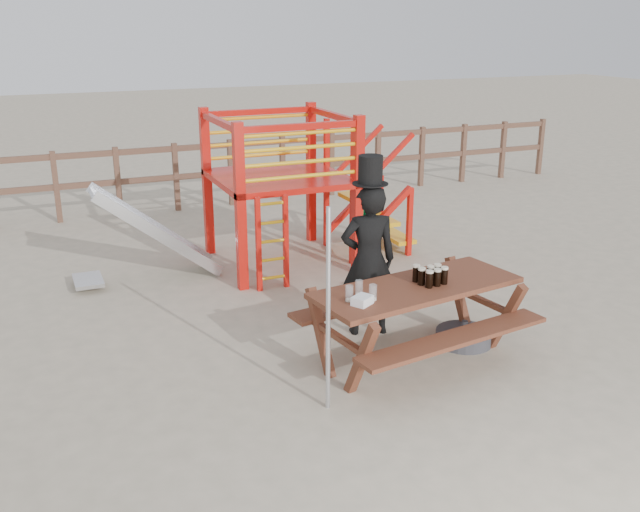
{
  "coord_description": "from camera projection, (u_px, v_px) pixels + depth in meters",
  "views": [
    {
      "loc": [
        -3.03,
        -5.34,
        3.25
      ],
      "look_at": [
        -0.4,
        0.8,
        1.02
      ],
      "focal_mm": 40.0,
      "sensor_mm": 36.0,
      "label": 1
    }
  ],
  "objects": [
    {
      "name": "stout_pints",
      "position": [
        431.0,
        275.0,
        6.89
      ],
      "size": [
        0.29,
        0.27,
        0.17
      ],
      "color": "black",
      "rests_on": "picnic_table"
    },
    {
      "name": "parasol_base",
      "position": [
        464.0,
        337.0,
        7.5
      ],
      "size": [
        0.59,
        0.59,
        0.25
      ],
      "color": "#37373C",
      "rests_on": "ground"
    },
    {
      "name": "picnic_table",
      "position": [
        416.0,
        314.0,
        6.97
      ],
      "size": [
        2.27,
        1.73,
        0.81
      ],
      "rotation": [
        0.0,
        0.0,
        0.15
      ],
      "color": "brown",
      "rests_on": "ground"
    },
    {
      "name": "paper_bag",
      "position": [
        362.0,
        300.0,
        6.4
      ],
      "size": [
        0.23,
        0.21,
        0.08
      ],
      "primitive_type": "cube",
      "rotation": [
        0.0,
        0.0,
        0.54
      ],
      "color": "white",
      "rests_on": "picnic_table"
    },
    {
      "name": "empty_glasses",
      "position": [
        360.0,
        292.0,
        6.52
      ],
      "size": [
        0.28,
        0.22,
        0.15
      ],
      "color": "silver",
      "rests_on": "picnic_table"
    },
    {
      "name": "playground_fort",
      "position": [
        275.0,
        188.0,
        9.65
      ],
      "size": [
        4.71,
        1.84,
        2.1
      ],
      "color": "red",
      "rests_on": "ground"
    },
    {
      "name": "back_fence",
      "position": [
        204.0,
        167.0,
        12.69
      ],
      "size": [
        15.09,
        0.09,
        1.2
      ],
      "color": "brown",
      "rests_on": "ground"
    },
    {
      "name": "ground",
      "position": [
        391.0,
        376.0,
        6.82
      ],
      "size": [
        60.0,
        60.0,
        0.0
      ],
      "primitive_type": "plane",
      "color": "#B6A78E",
      "rests_on": "ground"
    },
    {
      "name": "man_with_hat",
      "position": [
        368.0,
        256.0,
        7.51
      ],
      "size": [
        0.67,
        0.52,
        1.94
      ],
      "rotation": [
        0.0,
        0.0,
        2.91
      ],
      "color": "black",
      "rests_on": "ground"
    },
    {
      "name": "metal_pole",
      "position": [
        328.0,
        312.0,
        5.98
      ],
      "size": [
        0.04,
        0.04,
        1.82
      ],
      "primitive_type": "cylinder",
      "color": "#B2B2B7",
      "rests_on": "ground"
    }
  ]
}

